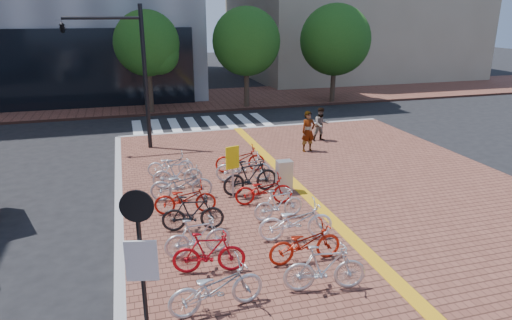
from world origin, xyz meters
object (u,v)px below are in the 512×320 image
object	(u,v)px
bike_6	(178,173)
pedestrian_b	(321,124)
bike_2	(198,237)
bike_13	(250,176)
bike_14	(243,167)
notice_sign	(141,252)
bike_10	(296,221)
yellow_sign	(233,162)
pedestrian_a	(308,131)
utility_box	(284,176)
bike_8	(325,268)
bike_1	(209,253)
bike_3	(193,213)
bike_4	(185,198)
bike_5	(181,184)
bike_9	(305,243)
bike_15	(240,159)
bike_11	(279,204)
traffic_light_pole	(108,52)
bike_0	(216,287)
bike_12	(264,190)
bike_7	(170,164)

from	to	relation	value
bike_6	pedestrian_b	size ratio (longest dim) A/B	1.09
bike_2	bike_6	distance (m)	4.77
bike_13	bike_14	size ratio (longest dim) A/B	0.99
bike_6	notice_sign	size ratio (longest dim) A/B	0.56
bike_10	yellow_sign	xyz separation A→B (m)	(-0.91, 3.32, 0.67)
bike_2	pedestrian_a	bearing A→B (deg)	-42.30
utility_box	bike_8	bearing A→B (deg)	-100.85
bike_1	pedestrian_a	size ratio (longest dim) A/B	0.96
bike_3	bike_4	xyz separation A→B (m)	(-0.05, 1.19, -0.03)
bike_5	bike_9	distance (m)	5.27
bike_4	bike_15	size ratio (longest dim) A/B	0.97
bike_9	bike_11	size ratio (longest dim) A/B	1.20
bike_3	bike_5	bearing A→B (deg)	8.21
bike_5	bike_6	world-z (taller)	bike_5
bike_14	bike_15	xyz separation A→B (m)	(0.15, 1.05, -0.02)
yellow_sign	notice_sign	distance (m)	7.18
yellow_sign	bike_13	bearing A→B (deg)	13.96
bike_2	yellow_sign	distance (m)	3.90
bike_2	bike_14	bearing A→B (deg)	-30.56
bike_14	traffic_light_pole	size ratio (longest dim) A/B	0.32
bike_14	pedestrian_a	bearing A→B (deg)	-41.09
bike_11	utility_box	size ratio (longest dim) A/B	1.40
bike_13	yellow_sign	xyz separation A→B (m)	(-0.63, -0.16, 0.61)
bike_1	pedestrian_a	xyz separation A→B (m)	(5.93, 8.40, 0.37)
bike_8	utility_box	xyz separation A→B (m)	(1.08, 5.64, 0.00)
bike_0	bike_15	size ratio (longest dim) A/B	1.06
bike_1	bike_11	size ratio (longest dim) A/B	1.10
bike_15	notice_sign	size ratio (longest dim) A/B	0.62
bike_5	bike_12	size ratio (longest dim) A/B	1.10
bike_5	bike_10	bearing A→B (deg)	-140.51
bike_7	bike_11	bearing A→B (deg)	-148.26
bike_2	bike_13	size ratio (longest dim) A/B	0.85
bike_13	traffic_light_pole	size ratio (longest dim) A/B	0.32
bike_6	traffic_light_pole	bearing A→B (deg)	24.01
bike_1	pedestrian_b	distance (m)	12.16
bike_11	bike_2	bearing A→B (deg)	112.38
pedestrian_b	bike_7	bearing A→B (deg)	-158.23
bike_4	notice_sign	distance (m)	5.95
bike_6	bike_8	distance (m)	7.40
bike_13	bike_11	bearing A→B (deg)	177.87
bike_3	bike_4	bearing A→B (deg)	10.20
bike_15	yellow_sign	size ratio (longest dim) A/B	1.09
pedestrian_b	traffic_light_pole	distance (m)	9.89
bike_6	bike_11	bearing A→B (deg)	-139.76
bike_12	bike_15	bearing A→B (deg)	6.39
bike_0	bike_14	distance (m)	7.44
bike_9	notice_sign	size ratio (longest dim) A/B	0.61
bike_7	notice_sign	bearing A→B (deg)	173.39
pedestrian_a	bike_2	bearing A→B (deg)	-136.43
pedestrian_a	traffic_light_pole	world-z (taller)	traffic_light_pole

